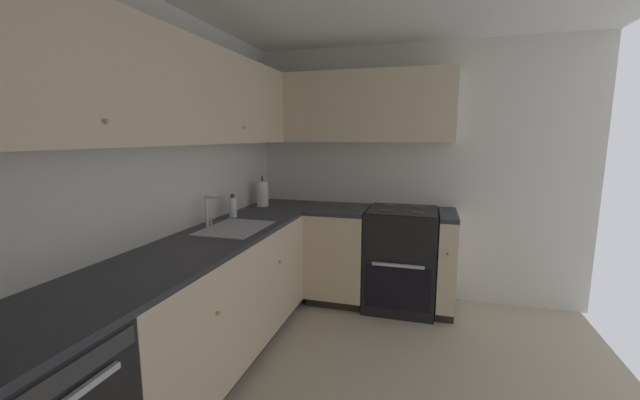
% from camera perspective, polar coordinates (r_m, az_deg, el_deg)
% --- Properties ---
extents(wall_back, '(4.13, 0.05, 2.42)m').
position_cam_1_polar(wall_back, '(2.47, -27.67, -0.08)').
color(wall_back, silver).
rests_on(wall_back, ground_plane).
extents(wall_right, '(0.05, 3.14, 2.42)m').
position_cam_1_polar(wall_right, '(3.82, 13.66, 3.70)').
color(wall_right, silver).
rests_on(wall_right, ground_plane).
extents(lower_cabinets_back, '(2.03, 0.62, 0.87)m').
position_cam_1_polar(lower_cabinets_back, '(2.80, -15.57, -14.72)').
color(lower_cabinets_back, beige).
rests_on(lower_cabinets_back, ground_plane).
extents(countertop_back, '(3.23, 0.60, 0.03)m').
position_cam_1_polar(countertop_back, '(2.65, -15.98, -5.81)').
color(countertop_back, '#2D2D33').
rests_on(countertop_back, lower_cabinets_back).
extents(lower_cabinets_right, '(0.62, 1.33, 0.87)m').
position_cam_1_polar(lower_cabinets_right, '(3.71, 6.14, -8.40)').
color(lower_cabinets_right, beige).
rests_on(lower_cabinets_right, ground_plane).
extents(countertop_right, '(0.60, 1.33, 0.03)m').
position_cam_1_polar(countertop_right, '(3.59, 6.25, -1.56)').
color(countertop_right, '#2D2D33').
rests_on(countertop_right, lower_cabinets_right).
extents(oven_range, '(0.68, 0.62, 1.06)m').
position_cam_1_polar(oven_range, '(3.67, 11.91, -8.36)').
color(oven_range, black).
rests_on(oven_range, ground_plane).
extents(upper_cabinets_back, '(2.91, 0.34, 0.64)m').
position_cam_1_polar(upper_cabinets_back, '(2.52, -21.75, 14.85)').
color(upper_cabinets_back, beige).
extents(upper_cabinets_right, '(0.32, 1.88, 0.64)m').
position_cam_1_polar(upper_cabinets_right, '(3.70, 4.59, 13.51)').
color(upper_cabinets_right, beige).
extents(sink, '(0.55, 0.40, 0.10)m').
position_cam_1_polar(sink, '(2.88, -12.43, -4.92)').
color(sink, '#B7B7BC').
rests_on(sink, countertop_back).
extents(faucet, '(0.07, 0.16, 0.23)m').
position_cam_1_polar(faucet, '(2.95, -16.08, -1.17)').
color(faucet, silver).
rests_on(faucet, countertop_back).
extents(soap_bottle, '(0.07, 0.07, 0.19)m').
position_cam_1_polar(soap_bottle, '(3.26, -12.80, -1.03)').
color(soap_bottle, silver).
rests_on(soap_bottle, countertop_back).
extents(paper_towel_roll, '(0.11, 0.11, 0.30)m').
position_cam_1_polar(paper_towel_roll, '(3.73, -8.53, 0.94)').
color(paper_towel_roll, white).
rests_on(paper_towel_roll, countertop_back).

